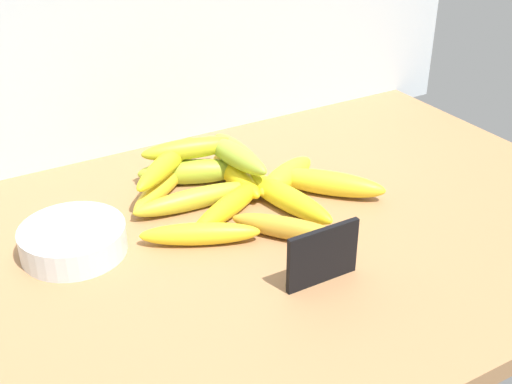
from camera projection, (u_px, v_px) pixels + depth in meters
The scene contains 17 objects.
counter_top at pixel (284, 235), 103.99cm from camera, with size 110.00×76.00×3.00cm, color #A07248.
chalkboard_sign at pixel (322, 257), 89.30cm from camera, with size 11.00×1.80×8.40cm.
fruit_bowl at pixel (73, 240), 96.29cm from camera, with size 15.27×15.27×4.14cm, color silver.
banana_0 at pixel (285, 198), 107.28cm from camera, with size 20.28×4.00×4.00cm, color yellow.
banana_1 at pixel (328, 183), 111.47cm from camera, with size 19.38×4.13×4.13cm, color yellow.
banana_2 at pixel (195, 199), 107.47cm from camera, with size 20.79×3.44×3.44cm, color gold.
banana_3 at pixel (200, 234), 98.38cm from camera, with size 17.86×3.38×3.38cm, color yellow.
banana_4 at pixel (165, 183), 112.24cm from camera, with size 20.71×3.34×3.34cm, color yellow.
banana_5 at pixel (289, 228), 99.68cm from camera, with size 18.04×3.42×3.42cm, color gold.
banana_6 at pixel (234, 176), 113.99cm from camera, with size 16.61×3.73×3.73cm, color yellow.
banana_7 at pixel (193, 172), 114.89cm from camera, with size 18.86×4.30×4.30cm, color #A4BB2F.
banana_8 at pixel (286, 176), 113.64cm from camera, with size 15.13×4.10×4.10cm, color yellow.
banana_9 at pixel (231, 204), 105.97cm from camera, with size 20.56×3.44×3.44cm, color yellow.
banana_10 at pixel (191, 149), 113.86cm from camera, with size 17.08×3.53×3.53cm, color gold.
banana_11 at pixel (238, 153), 113.54cm from camera, with size 16.53×3.53×3.53cm, color #9BAF39.
banana_12 at pixel (167, 163), 111.40cm from camera, with size 20.34×3.43×3.43cm, color yellow.
banana_13 at pixel (234, 155), 112.69cm from camera, with size 16.84×3.77×3.77cm, color #99B437.
Camera 1 is at (-48.01, -73.47, 57.87)cm, focal length 46.88 mm.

